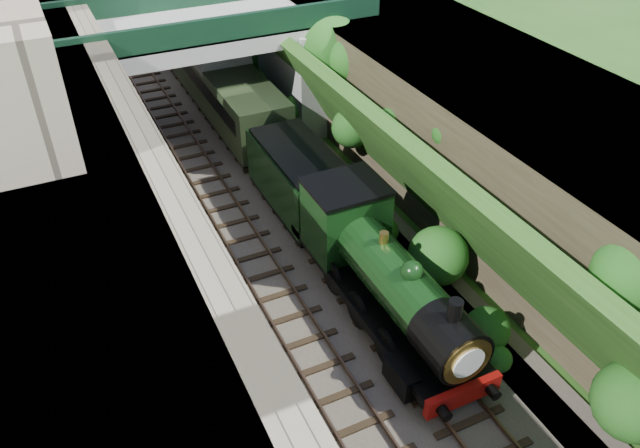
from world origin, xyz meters
The scene contains 12 objects.
trackbed centered at (0.00, 20.00, 0.10)m, with size 10.00×90.00×0.20m, color #473F38.
retaining_wall centered at (-5.50, 20.00, 3.50)m, with size 1.00×90.00×7.00m, color #756B56.
street_plateau_left centered at (-9.00, 20.00, 3.50)m, with size 6.00×90.00×7.00m, color #262628.
street_plateau_right centered at (9.50, 20.00, 3.12)m, with size 8.00×90.00×6.25m, color #262628.
embankment_slope centered at (4.95, 19.42, 2.69)m, with size 4.84×90.00×6.49m.
track_left centered at (-2.00, 20.00, 0.25)m, with size 2.50×90.00×0.20m.
track_right centered at (1.20, 20.00, 0.25)m, with size 2.50×90.00×0.20m.
road_bridge centered at (0.94, 24.00, 4.08)m, with size 16.00×6.40×7.25m.
tree centered at (5.91, 21.47, 4.65)m, with size 3.60×3.80×6.60m.
locomotive centered at (1.20, 7.44, 1.89)m, with size 3.10×10.22×3.83m.
tender centered at (1.20, 14.80, 1.62)m, with size 2.70×6.00×3.05m.
coach_front centered at (1.20, 27.40, 2.05)m, with size 2.90×18.00×3.70m.
Camera 1 is at (-8.03, -6.74, 16.35)m, focal length 35.00 mm.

